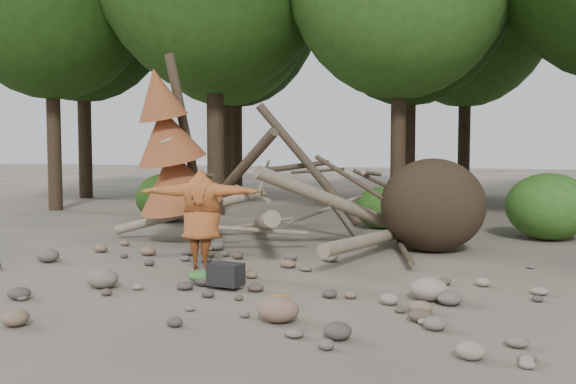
% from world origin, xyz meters
% --- Properties ---
extents(ground, '(120.00, 120.00, 0.00)m').
position_xyz_m(ground, '(0.00, 0.00, 0.00)').
color(ground, '#514C44').
rests_on(ground, ground).
extents(deadfall_pile, '(8.55, 5.24, 3.30)m').
position_xyz_m(deadfall_pile, '(2.02, 4.24, 0.95)').
color(deadfall_pile, '#332619').
rests_on(deadfall_pile, ground).
extents(dead_conifer, '(2.06, 2.16, 4.35)m').
position_xyz_m(dead_conifer, '(-3.12, 3.37, 2.11)').
color(dead_conifer, '#4C3F30').
rests_on(dead_conifer, ground).
extents(bush_left, '(1.80, 1.80, 1.44)m').
position_xyz_m(bush_left, '(-5.50, 7.20, 0.72)').
color(bush_left, '#204512').
rests_on(bush_left, ground).
extents(bush_mid, '(1.40, 1.40, 1.12)m').
position_xyz_m(bush_mid, '(0.80, 7.80, 0.56)').
color(bush_mid, '#2A5819').
rests_on(bush_mid, ground).
extents(bush_right, '(2.00, 2.00, 1.60)m').
position_xyz_m(bush_right, '(5.00, 7.00, 0.80)').
color(bush_right, '#346820').
rests_on(bush_right, ground).
extents(frisbee_thrower, '(2.24, 1.14, 2.33)m').
position_xyz_m(frisbee_thrower, '(-0.90, 0.52, 0.96)').
color(frisbee_thrower, '#9C4F23').
rests_on(frisbee_thrower, ground).
extents(backpack, '(0.55, 0.40, 0.34)m').
position_xyz_m(backpack, '(0.01, -0.43, 0.17)').
color(backpack, black).
rests_on(backpack, ground).
extents(cloth_green, '(0.48, 0.40, 0.18)m').
position_xyz_m(cloth_green, '(-0.47, -0.29, 0.09)').
color(cloth_green, '#306C2B').
rests_on(cloth_green, ground).
extents(cloth_orange, '(0.32, 0.26, 0.12)m').
position_xyz_m(cloth_orange, '(1.20, -1.19, 0.06)').
color(cloth_orange, '#AA6B1D').
rests_on(cloth_orange, ground).
extents(boulder_front_left, '(0.51, 0.46, 0.30)m').
position_xyz_m(boulder_front_left, '(-1.84, -1.02, 0.15)').
color(boulder_front_left, '#6F665D').
rests_on(boulder_front_left, ground).
extents(boulder_front_right, '(0.54, 0.49, 0.33)m').
position_xyz_m(boulder_front_right, '(1.45, -1.93, 0.16)').
color(boulder_front_right, '#816051').
rests_on(boulder_front_right, ground).
extents(boulder_mid_right, '(0.55, 0.50, 0.33)m').
position_xyz_m(boulder_mid_right, '(3.10, -0.13, 0.17)').
color(boulder_mid_right, gray).
rests_on(boulder_mid_right, ground).
extents(boulder_mid_left, '(0.44, 0.40, 0.27)m').
position_xyz_m(boulder_mid_left, '(-4.20, 0.54, 0.13)').
color(boulder_mid_left, '#5D544E').
rests_on(boulder_mid_left, ground).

